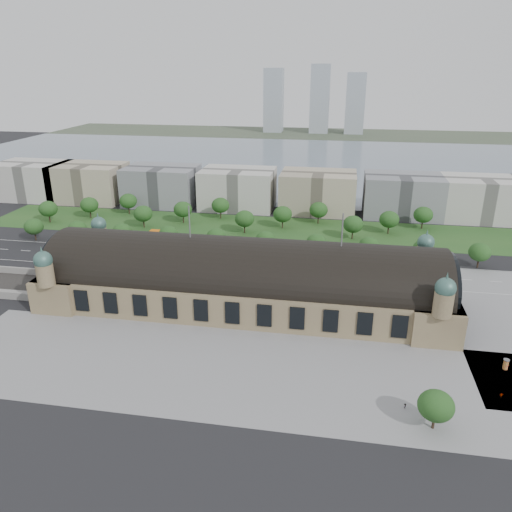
% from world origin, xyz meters
% --- Properties ---
extents(ground, '(900.00, 900.00, 0.00)m').
position_xyz_m(ground, '(0.00, 0.00, 0.00)').
color(ground, black).
rests_on(ground, ground).
extents(station, '(150.00, 48.40, 44.30)m').
position_xyz_m(station, '(0.00, 0.00, 10.28)').
color(station, '#8D7D57').
rests_on(station, ground).
extents(plaza_south, '(190.00, 48.00, 0.12)m').
position_xyz_m(plaza_south, '(10.00, -44.00, 0.00)').
color(plaza_south, gray).
rests_on(plaza_south, ground).
extents(road_slab, '(260.00, 26.00, 0.10)m').
position_xyz_m(road_slab, '(-20.00, 38.00, 0.00)').
color(road_slab, black).
rests_on(road_slab, ground).
extents(grass_belt, '(300.00, 45.00, 0.10)m').
position_xyz_m(grass_belt, '(-15.00, 93.00, 0.00)').
color(grass_belt, '#275221').
rests_on(grass_belt, ground).
extents(petrol_station, '(14.00, 13.00, 5.05)m').
position_xyz_m(petrol_station, '(-53.91, 65.28, 2.95)').
color(petrol_station, orange).
rests_on(petrol_station, ground).
extents(lake, '(700.00, 320.00, 0.08)m').
position_xyz_m(lake, '(0.00, 298.00, 0.00)').
color(lake, slate).
rests_on(lake, ground).
extents(far_shore, '(700.00, 120.00, 0.14)m').
position_xyz_m(far_shore, '(0.00, 498.00, 0.00)').
color(far_shore, '#44513D').
rests_on(far_shore, ground).
extents(far_tower_left, '(24.00, 24.00, 80.00)m').
position_xyz_m(far_tower_left, '(-60.00, 508.00, 40.00)').
color(far_tower_left, '#9EA8B2').
rests_on(far_tower_left, ground).
extents(far_tower_mid, '(24.00, 24.00, 85.00)m').
position_xyz_m(far_tower_mid, '(0.00, 508.00, 42.50)').
color(far_tower_mid, '#9EA8B2').
rests_on(far_tower_mid, ground).
extents(far_tower_right, '(24.00, 24.00, 75.00)m').
position_xyz_m(far_tower_right, '(45.00, 508.00, 37.50)').
color(far_tower_right, '#9EA8B2').
rests_on(far_tower_right, ground).
extents(office_0, '(45.00, 32.00, 24.00)m').
position_xyz_m(office_0, '(-170.00, 133.00, 12.00)').
color(office_0, beige).
rests_on(office_0, ground).
extents(office_1, '(45.00, 32.00, 24.00)m').
position_xyz_m(office_1, '(-130.00, 133.00, 12.00)').
color(office_1, '#B9AB91').
rests_on(office_1, ground).
extents(office_2, '(45.00, 32.00, 24.00)m').
position_xyz_m(office_2, '(-80.00, 133.00, 12.00)').
color(office_2, gray).
rests_on(office_2, ground).
extents(office_3, '(45.00, 32.00, 24.00)m').
position_xyz_m(office_3, '(-30.00, 133.00, 12.00)').
color(office_3, beige).
rests_on(office_3, ground).
extents(office_4, '(45.00, 32.00, 24.00)m').
position_xyz_m(office_4, '(20.00, 133.00, 12.00)').
color(office_4, '#B9AB91').
rests_on(office_4, ground).
extents(office_5, '(45.00, 32.00, 24.00)m').
position_xyz_m(office_5, '(70.00, 133.00, 12.00)').
color(office_5, gray).
rests_on(office_5, ground).
extents(office_6, '(45.00, 32.00, 24.00)m').
position_xyz_m(office_6, '(115.00, 133.00, 12.00)').
color(office_6, beige).
rests_on(office_6, ground).
extents(tree_row_0, '(9.60, 9.60, 11.52)m').
position_xyz_m(tree_row_0, '(-120.00, 53.00, 7.43)').
color(tree_row_0, '#2D2116').
rests_on(tree_row_0, ground).
extents(tree_row_1, '(9.60, 9.60, 11.52)m').
position_xyz_m(tree_row_1, '(-96.00, 53.00, 7.43)').
color(tree_row_1, '#2D2116').
rests_on(tree_row_1, ground).
extents(tree_row_2, '(9.60, 9.60, 11.52)m').
position_xyz_m(tree_row_2, '(-72.00, 53.00, 7.43)').
color(tree_row_2, '#2D2116').
rests_on(tree_row_2, ground).
extents(tree_row_3, '(9.60, 9.60, 11.52)m').
position_xyz_m(tree_row_3, '(-48.00, 53.00, 7.43)').
color(tree_row_3, '#2D2116').
rests_on(tree_row_3, ground).
extents(tree_row_4, '(9.60, 9.60, 11.52)m').
position_xyz_m(tree_row_4, '(-24.00, 53.00, 7.43)').
color(tree_row_4, '#2D2116').
rests_on(tree_row_4, ground).
extents(tree_row_5, '(9.60, 9.60, 11.52)m').
position_xyz_m(tree_row_5, '(0.00, 53.00, 7.43)').
color(tree_row_5, '#2D2116').
rests_on(tree_row_5, ground).
extents(tree_row_6, '(9.60, 9.60, 11.52)m').
position_xyz_m(tree_row_6, '(24.00, 53.00, 7.43)').
color(tree_row_6, '#2D2116').
rests_on(tree_row_6, ground).
extents(tree_row_7, '(9.60, 9.60, 11.52)m').
position_xyz_m(tree_row_7, '(48.00, 53.00, 7.43)').
color(tree_row_7, '#2D2116').
rests_on(tree_row_7, ground).
extents(tree_row_8, '(9.60, 9.60, 11.52)m').
position_xyz_m(tree_row_8, '(72.00, 53.00, 7.43)').
color(tree_row_8, '#2D2116').
rests_on(tree_row_8, ground).
extents(tree_row_9, '(9.60, 9.60, 11.52)m').
position_xyz_m(tree_row_9, '(96.00, 53.00, 7.43)').
color(tree_row_9, '#2D2116').
rests_on(tree_row_9, ground).
extents(tree_belt_0, '(10.40, 10.40, 12.48)m').
position_xyz_m(tree_belt_0, '(-130.00, 83.00, 8.05)').
color(tree_belt_0, '#2D2116').
rests_on(tree_belt_0, ground).
extents(tree_belt_1, '(10.40, 10.40, 12.48)m').
position_xyz_m(tree_belt_1, '(-111.00, 95.00, 8.05)').
color(tree_belt_1, '#2D2116').
rests_on(tree_belt_1, ground).
extents(tree_belt_2, '(10.40, 10.40, 12.48)m').
position_xyz_m(tree_belt_2, '(-92.00, 107.00, 8.05)').
color(tree_belt_2, '#2D2116').
rests_on(tree_belt_2, ground).
extents(tree_belt_3, '(10.40, 10.40, 12.48)m').
position_xyz_m(tree_belt_3, '(-73.00, 83.00, 8.05)').
color(tree_belt_3, '#2D2116').
rests_on(tree_belt_3, ground).
extents(tree_belt_4, '(10.40, 10.40, 12.48)m').
position_xyz_m(tree_belt_4, '(-54.00, 95.00, 8.05)').
color(tree_belt_4, '#2D2116').
rests_on(tree_belt_4, ground).
extents(tree_belt_5, '(10.40, 10.40, 12.48)m').
position_xyz_m(tree_belt_5, '(-35.00, 107.00, 8.05)').
color(tree_belt_5, '#2D2116').
rests_on(tree_belt_5, ground).
extents(tree_belt_6, '(10.40, 10.40, 12.48)m').
position_xyz_m(tree_belt_6, '(-16.00, 83.00, 8.05)').
color(tree_belt_6, '#2D2116').
rests_on(tree_belt_6, ground).
extents(tree_belt_7, '(10.40, 10.40, 12.48)m').
position_xyz_m(tree_belt_7, '(3.00, 95.00, 8.05)').
color(tree_belt_7, '#2D2116').
rests_on(tree_belt_7, ground).
extents(tree_belt_8, '(10.40, 10.40, 12.48)m').
position_xyz_m(tree_belt_8, '(22.00, 107.00, 8.05)').
color(tree_belt_8, '#2D2116').
rests_on(tree_belt_8, ground).
extents(tree_belt_9, '(10.40, 10.40, 12.48)m').
position_xyz_m(tree_belt_9, '(41.00, 83.00, 8.05)').
color(tree_belt_9, '#2D2116').
rests_on(tree_belt_9, ground).
extents(tree_belt_10, '(10.40, 10.40, 12.48)m').
position_xyz_m(tree_belt_10, '(60.00, 95.00, 8.05)').
color(tree_belt_10, '#2D2116').
rests_on(tree_belt_10, ground).
extents(tree_belt_11, '(10.40, 10.40, 12.48)m').
position_xyz_m(tree_belt_11, '(79.00, 107.00, 8.05)').
color(tree_belt_11, '#2D2116').
rests_on(tree_belt_11, ground).
extents(tree_plaza_s, '(9.00, 9.00, 10.64)m').
position_xyz_m(tree_plaza_s, '(60.00, -60.00, 6.80)').
color(tree_plaza_s, '#2D2116').
rests_on(tree_plaza_s, ground).
extents(traffic_car_0, '(4.10, 1.91, 1.36)m').
position_xyz_m(traffic_car_0, '(-103.62, 34.96, 0.68)').
color(traffic_car_0, white).
rests_on(traffic_car_0, ground).
extents(traffic_car_1, '(4.60, 1.86, 1.48)m').
position_xyz_m(traffic_car_1, '(-94.43, 41.04, 0.74)').
color(traffic_car_1, gray).
rests_on(traffic_car_1, ground).
extents(traffic_car_2, '(6.06, 3.34, 1.61)m').
position_xyz_m(traffic_car_2, '(-46.88, 38.61, 0.80)').
color(traffic_car_2, black).
rests_on(traffic_car_2, ground).
extents(traffic_car_3, '(5.23, 2.22, 1.50)m').
position_xyz_m(traffic_car_3, '(-29.42, 45.74, 0.75)').
color(traffic_car_3, maroon).
rests_on(traffic_car_3, ground).
extents(traffic_car_4, '(4.20, 1.85, 1.41)m').
position_xyz_m(traffic_car_4, '(-5.75, 27.88, 0.70)').
color(traffic_car_4, '#191E48').
rests_on(traffic_car_4, ground).
extents(traffic_car_5, '(3.88, 1.37, 1.27)m').
position_xyz_m(traffic_car_5, '(54.39, 44.37, 0.64)').
color(traffic_car_5, '#585A60').
rests_on(traffic_car_5, ground).
extents(traffic_car_6, '(5.68, 2.81, 1.55)m').
position_xyz_m(traffic_car_6, '(73.99, 31.73, 0.77)').
color(traffic_car_6, silver).
rests_on(traffic_car_6, ground).
extents(parked_car_0, '(4.48, 3.57, 1.43)m').
position_xyz_m(parked_car_0, '(-65.81, 25.00, 0.71)').
color(parked_car_0, black).
rests_on(parked_car_0, ground).
extents(parked_car_1, '(6.36, 5.83, 1.65)m').
position_xyz_m(parked_car_1, '(-48.06, 25.00, 0.83)').
color(parked_car_1, maroon).
rests_on(parked_car_1, ground).
extents(parked_car_2, '(4.73, 4.28, 1.32)m').
position_xyz_m(parked_car_2, '(-38.64, 25.00, 0.66)').
color(parked_car_2, '#172142').
rests_on(parked_car_2, ground).
extents(parked_car_3, '(4.10, 3.69, 1.35)m').
position_xyz_m(parked_car_3, '(-43.79, 25.00, 0.67)').
color(parked_car_3, slate).
rests_on(parked_car_3, ground).
extents(parked_car_4, '(4.30, 2.74, 1.34)m').
position_xyz_m(parked_car_4, '(-50.99, 25.00, 0.67)').
color(parked_car_4, silver).
rests_on(parked_car_4, ground).
extents(parked_car_5, '(5.45, 4.13, 1.37)m').
position_xyz_m(parked_car_5, '(-18.19, 25.00, 0.69)').
color(parked_car_5, gray).
rests_on(parked_car_5, ground).
extents(parked_car_6, '(5.15, 4.48, 1.42)m').
position_xyz_m(parked_car_6, '(-20.51, 21.62, 0.71)').
color(parked_car_6, black).
rests_on(parked_car_6, ground).
extents(bus_west, '(12.97, 3.80, 3.57)m').
position_xyz_m(bus_west, '(-12.70, 27.00, 1.78)').
color(bus_west, red).
rests_on(bus_west, ground).
extents(bus_mid, '(13.13, 3.73, 3.62)m').
position_xyz_m(bus_mid, '(-4.57, 28.55, 1.81)').
color(bus_mid, beige).
rests_on(bus_mid, ground).
extents(bus_east, '(11.06, 3.46, 3.03)m').
position_xyz_m(bus_east, '(39.87, 29.86, 1.52)').
color(bus_east, silver).
rests_on(bus_east, ground).
extents(advertising_column, '(1.78, 1.78, 3.37)m').
position_xyz_m(advertising_column, '(85.34, -29.36, 1.75)').
color(advertising_column, '#D54235').
rests_on(advertising_column, ground).
extents(pedestrian_3, '(1.21, 0.77, 1.92)m').
position_xyz_m(pedestrian_3, '(80.20, -44.39, 0.96)').
color(pedestrian_3, gray).
rests_on(pedestrian_3, ground).
extents(pedestrian_4, '(0.85, 1.12, 1.60)m').
position_xyz_m(pedestrian_4, '(53.87, -53.41, 0.80)').
color(pedestrian_4, gray).
rests_on(pedestrian_4, ground).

